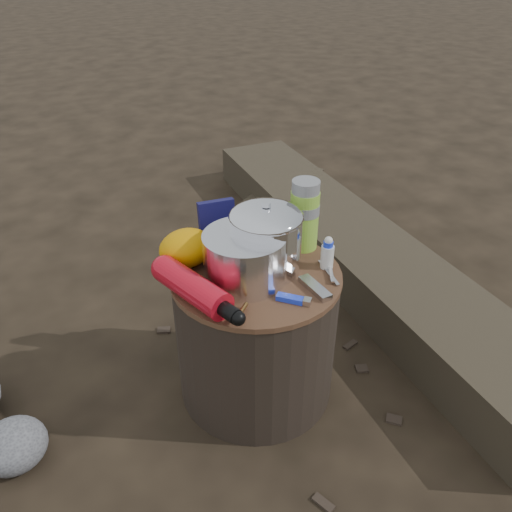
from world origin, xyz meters
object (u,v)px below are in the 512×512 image
log_main (353,249)px  fuel_bottle (192,287)px  thermos (304,215)px  camping_pot (266,238)px  travel_mug (268,225)px  stump (256,333)px

log_main → fuel_bottle: (-0.90, -0.35, 0.37)m
thermos → log_main: bearing=30.3°
camping_pot → travel_mug: (0.08, 0.11, -0.03)m
thermos → travel_mug: (-0.07, 0.07, -0.04)m
camping_pot → fuel_bottle: bearing=-175.6°
stump → thermos: bearing=12.6°
log_main → travel_mug: (-0.59, -0.23, 0.40)m
fuel_bottle → travel_mug: bearing=10.6°
thermos → travel_mug: size_ratio=1.64×
stump → camping_pot: (0.04, 0.01, 0.31)m
stump → log_main: size_ratio=0.22×
stump → travel_mug: size_ratio=3.68×
thermos → stump: bearing=-167.4°
camping_pot → travel_mug: bearing=52.7°
thermos → travel_mug: bearing=137.0°
travel_mug → camping_pot: bearing=-127.3°
log_main → fuel_bottle: 1.04m
stump → fuel_bottle: bearing=-176.7°
fuel_bottle → thermos: 0.40m
camping_pot → stump: bearing=-169.9°
thermos → travel_mug: 0.11m
thermos → travel_mug: thermos is taller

